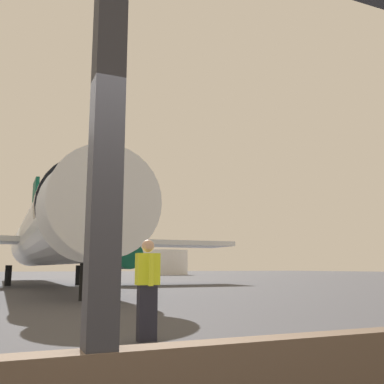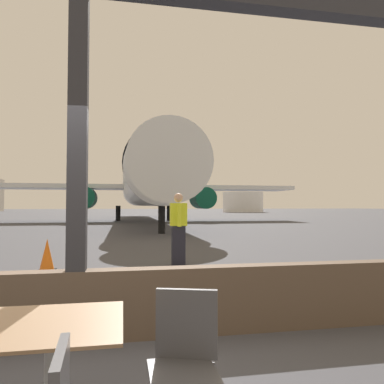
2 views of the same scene
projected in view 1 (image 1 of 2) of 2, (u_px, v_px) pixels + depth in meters
The scene contains 5 objects.
ground_plane at pixel (5, 282), 38.74m from camera, with size 220.00×220.00×0.00m, color #424247.
window_frame at pixel (102, 251), 2.80m from camera, with size 8.56×0.24×4.03m.
airplane at pixel (49, 236), 30.47m from camera, with size 27.79×36.86×10.38m.
ground_crew_worker at pixel (147, 288), 7.69m from camera, with size 0.40×0.57×1.74m.
fuel_storage_tank at pixel (163, 263), 77.57m from camera, with size 8.65×8.65×4.26m, color white.
Camera 1 is at (-0.60, -2.81, 1.25)m, focal length 41.21 mm.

